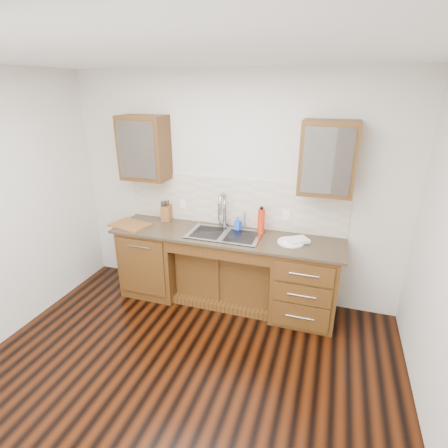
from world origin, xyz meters
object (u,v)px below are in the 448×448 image
(water_bottle, at_px, (261,222))
(cutting_board, at_px, (130,225))
(knife_block, at_px, (167,213))
(soap_bottle, at_px, (238,223))
(plate, at_px, (291,242))

(water_bottle, bearing_deg, cutting_board, -170.94)
(knife_block, bearing_deg, soap_bottle, -10.83)
(water_bottle, xyz_separation_m, knife_block, (-1.24, 0.08, -0.05))
(soap_bottle, height_order, knife_block, knife_block)
(knife_block, relative_size, cutting_board, 0.43)
(water_bottle, relative_size, plate, 1.02)
(water_bottle, distance_m, plate, 0.43)
(soap_bottle, xyz_separation_m, water_bottle, (0.29, -0.02, 0.06))
(knife_block, xyz_separation_m, cutting_board, (-0.35, -0.33, -0.09))
(plate, distance_m, knife_block, 1.63)
(cutting_board, bearing_deg, plate, 2.80)
(soap_bottle, relative_size, water_bottle, 0.56)
(water_bottle, height_order, knife_block, water_bottle)
(water_bottle, bearing_deg, knife_block, 176.53)
(water_bottle, xyz_separation_m, plate, (0.37, -0.16, -0.14))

